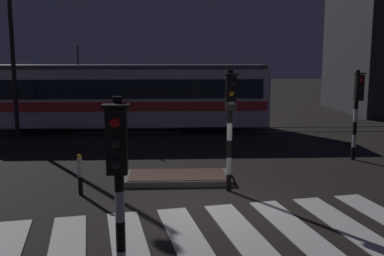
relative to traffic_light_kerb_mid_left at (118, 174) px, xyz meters
The scene contains 11 objects.
ground_plane 5.27m from the traffic_light_kerb_mid_left, 69.56° to the left, with size 120.00×120.00×0.00m, color black.
rail_near 15.44m from the traffic_light_kerb_mid_left, 83.66° to the left, with size 80.00×0.12×0.03m, color #59595E.
rail_far 16.86m from the traffic_light_kerb_mid_left, 84.20° to the left, with size 80.00×0.12×0.03m, color #59595E.
crosswalk_zebra 3.57m from the traffic_light_kerb_mid_left, 54.61° to the left, with size 9.59×5.74×0.02m.
traffic_island 7.28m from the traffic_light_kerb_mid_left, 82.43° to the left, with size 3.16×1.49×0.18m.
traffic_light_kerb_mid_left is the anchor object (origin of this frame).
traffic_light_corner_far_right 11.73m from the traffic_light_kerb_mid_left, 51.67° to the left, with size 0.36×0.42×3.20m.
traffic_light_median_centre 6.15m from the traffic_light_kerb_mid_left, 67.72° to the left, with size 0.36×0.42×3.33m.
street_lamp_trackside_left 14.34m from the traffic_light_kerb_mid_left, 114.24° to the left, with size 0.44×1.21×6.60m.
tram 16.01m from the traffic_light_kerb_mid_left, 95.67° to the left, with size 14.21×2.58×4.15m.
bollard_island_edge 6.07m from the traffic_light_kerb_mid_left, 106.66° to the left, with size 0.12×0.12×1.11m.
Camera 1 is at (-0.96, -10.61, 3.70)m, focal length 41.91 mm.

